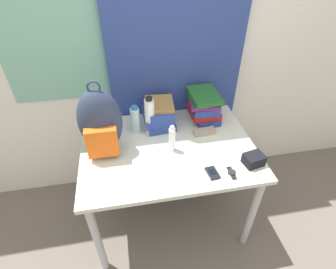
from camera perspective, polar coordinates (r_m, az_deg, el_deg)
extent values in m
plane|color=#665B51|center=(2.10, 2.30, -25.64)|extent=(12.00, 12.00, 0.00)
cube|color=silver|center=(1.92, -2.88, 19.19)|extent=(6.00, 0.05, 2.50)
cube|color=#75B299|center=(1.88, -17.56, 18.68)|extent=(1.10, 0.01, 0.80)
cube|color=navy|center=(1.89, 1.90, 18.92)|extent=(0.97, 0.04, 2.50)
cube|color=beige|center=(1.76, 0.00, -2.92)|extent=(1.14, 0.83, 0.03)
cylinder|color=#B2B2B7|center=(1.82, -15.13, -21.19)|extent=(0.05, 0.05, 0.71)
cylinder|color=#B2B2B7|center=(1.95, 17.84, -16.06)|extent=(0.05, 0.05, 0.71)
cylinder|color=#B2B2B7|center=(2.28, -14.68, -5.37)|extent=(0.05, 0.05, 0.71)
cylinder|color=#B2B2B7|center=(2.38, 10.72, -2.29)|extent=(0.05, 0.05, 0.71)
ellipsoid|color=#2D3851|center=(1.65, -14.54, 2.79)|extent=(0.27, 0.16, 0.44)
cube|color=#E05B19|center=(1.63, -14.11, -1.71)|extent=(0.19, 0.06, 0.20)
torus|color=#2D3851|center=(1.53, -15.93, 9.89)|extent=(0.08, 0.01, 0.08)
cube|color=navy|center=(1.94, -1.97, 2.92)|extent=(0.22, 0.28, 0.05)
cube|color=navy|center=(1.91, -2.26, 4.12)|extent=(0.21, 0.26, 0.05)
cube|color=navy|center=(1.88, -1.89, 5.68)|extent=(0.17, 0.27, 0.06)
cube|color=olive|center=(1.86, -1.93, 6.66)|extent=(0.22, 0.24, 0.03)
cube|color=navy|center=(2.01, 7.83, 4.07)|extent=(0.19, 0.29, 0.04)
cube|color=red|center=(1.99, 7.76, 5.10)|extent=(0.21, 0.24, 0.04)
cube|color=navy|center=(1.96, 7.86, 6.24)|extent=(0.19, 0.25, 0.05)
cube|color=#6B2370|center=(1.93, 7.71, 7.18)|extent=(0.22, 0.24, 0.03)
cube|color=#1E5623|center=(1.92, 8.13, 7.85)|extent=(0.23, 0.22, 0.03)
cube|color=#1E5623|center=(1.90, 7.90, 8.49)|extent=(0.21, 0.28, 0.03)
cylinder|color=silver|center=(1.84, -7.10, 3.07)|extent=(0.06, 0.06, 0.19)
cylinder|color=#286BB7|center=(1.78, -7.36, 5.82)|extent=(0.04, 0.04, 0.02)
cylinder|color=white|center=(1.79, -3.98, 3.83)|extent=(0.07, 0.07, 0.27)
cylinder|color=black|center=(1.71, -4.19, 7.78)|extent=(0.04, 0.04, 0.02)
cylinder|color=white|center=(1.67, 0.88, -1.15)|extent=(0.04, 0.04, 0.17)
cylinder|color=white|center=(1.61, 0.91, 1.44)|extent=(0.03, 0.03, 0.02)
cube|color=black|center=(1.59, 9.65, -8.25)|extent=(0.07, 0.10, 0.02)
cube|color=black|center=(1.58, 9.68, -8.04)|extent=(0.05, 0.05, 0.00)
cube|color=gray|center=(1.86, 7.92, 0.64)|extent=(0.15, 0.07, 0.04)
cube|color=black|center=(1.69, 18.16, -5.19)|extent=(0.13, 0.12, 0.07)
cube|color=black|center=(1.62, 13.70, -8.14)|extent=(0.03, 0.10, 0.00)
cylinder|color=#232328|center=(1.62, 13.72, -8.04)|extent=(0.05, 0.05, 0.01)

